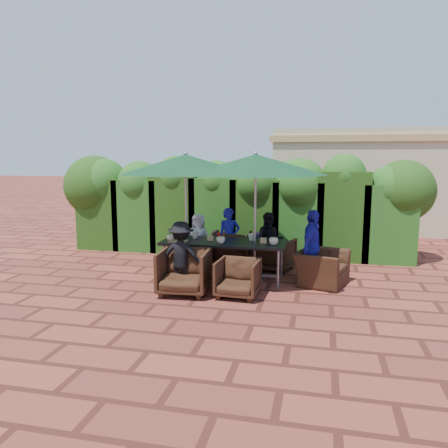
% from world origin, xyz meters
% --- Properties ---
extents(ground, '(80.00, 80.00, 0.00)m').
position_xyz_m(ground, '(0.00, 0.00, 0.00)').
color(ground, brown).
rests_on(ground, ground).
extents(dining_table, '(2.38, 0.90, 0.75)m').
position_xyz_m(dining_table, '(0.20, 0.00, 0.68)').
color(dining_table, black).
rests_on(dining_table, ground).
extents(umbrella_left, '(2.62, 2.62, 2.46)m').
position_xyz_m(umbrella_left, '(-0.56, 0.03, 2.21)').
color(umbrella_left, gray).
rests_on(umbrella_left, ground).
extents(umbrella_right, '(2.67, 2.67, 2.46)m').
position_xyz_m(umbrella_right, '(0.80, 0.06, 2.21)').
color(umbrella_right, gray).
rests_on(umbrella_right, ground).
extents(chair_far_left, '(0.75, 0.71, 0.72)m').
position_xyz_m(chair_far_left, '(-0.72, 0.89, 0.36)').
color(chair_far_left, black).
rests_on(chair_far_left, ground).
extents(chair_far_mid, '(0.86, 0.81, 0.84)m').
position_xyz_m(chair_far_mid, '(0.15, 1.02, 0.42)').
color(chair_far_mid, black).
rests_on(chair_far_mid, ground).
extents(chair_far_right, '(0.91, 0.88, 0.75)m').
position_xyz_m(chair_far_right, '(1.09, 0.89, 0.38)').
color(chair_far_right, black).
rests_on(chair_far_right, ground).
extents(chair_near_left, '(0.89, 0.84, 0.86)m').
position_xyz_m(chair_near_left, '(-0.27, -1.04, 0.43)').
color(chair_near_left, black).
rests_on(chair_near_left, ground).
extents(chair_near_right, '(0.73, 0.69, 0.71)m').
position_xyz_m(chair_near_right, '(0.67, -1.00, 0.36)').
color(chair_near_right, black).
rests_on(chair_near_right, ground).
extents(chair_end_right, '(0.88, 1.10, 0.84)m').
position_xyz_m(chair_end_right, '(2.06, 0.07, 0.42)').
color(chair_end_right, black).
rests_on(chair_end_right, ground).
extents(adult_far_left, '(0.60, 0.41, 1.13)m').
position_xyz_m(adult_far_left, '(-0.59, 1.00, 0.57)').
color(adult_far_left, silver).
rests_on(adult_far_left, ground).
extents(adult_far_mid, '(0.57, 0.53, 1.28)m').
position_xyz_m(adult_far_mid, '(0.11, 0.93, 0.64)').
color(adult_far_mid, '#1D1D9D').
rests_on(adult_far_mid, ground).
extents(adult_far_right, '(0.62, 0.42, 1.22)m').
position_xyz_m(adult_far_right, '(0.98, 0.90, 0.61)').
color(adult_far_right, black).
rests_on(adult_far_right, ground).
extents(adult_near_left, '(0.82, 0.42, 1.24)m').
position_xyz_m(adult_near_left, '(-0.38, -0.85, 0.62)').
color(adult_near_left, black).
rests_on(adult_near_left, ground).
extents(adult_end_right, '(0.60, 0.90, 1.40)m').
position_xyz_m(adult_end_right, '(1.87, -0.00, 0.70)').
color(adult_end_right, '#1D1D9D').
rests_on(adult_end_right, ground).
extents(child_left, '(0.32, 0.28, 0.75)m').
position_xyz_m(child_left, '(-0.25, 1.09, 0.37)').
color(child_left, '#D34A88').
rests_on(child_left, ground).
extents(child_right, '(0.33, 0.30, 0.75)m').
position_xyz_m(child_right, '(0.67, 1.15, 0.38)').
color(child_right, '#7B4EA9').
rests_on(child_right, ground).
extents(pedestrian_a, '(1.74, 1.18, 1.76)m').
position_xyz_m(pedestrian_a, '(1.47, 4.27, 0.88)').
color(pedestrian_a, green).
rests_on(pedestrian_a, ground).
extents(pedestrian_b, '(0.93, 0.66, 1.77)m').
position_xyz_m(pedestrian_b, '(2.49, 4.54, 0.88)').
color(pedestrian_b, '#D34A88').
rests_on(pedestrian_b, ground).
extents(pedestrian_c, '(1.26, 1.17, 1.85)m').
position_xyz_m(pedestrian_c, '(3.13, 4.18, 0.92)').
color(pedestrian_c, gray).
rests_on(pedestrian_c, ground).
extents(cup_a, '(0.15, 0.15, 0.12)m').
position_xyz_m(cup_a, '(-0.81, -0.18, 0.81)').
color(cup_a, beige).
rests_on(cup_a, dining_table).
extents(cup_b, '(0.14, 0.14, 0.13)m').
position_xyz_m(cup_b, '(-0.42, 0.16, 0.82)').
color(cup_b, beige).
rests_on(cup_b, dining_table).
extents(cup_c, '(0.16, 0.16, 0.13)m').
position_xyz_m(cup_c, '(0.20, -0.23, 0.81)').
color(cup_c, beige).
rests_on(cup_c, dining_table).
extents(cup_d, '(0.14, 0.14, 0.13)m').
position_xyz_m(cup_d, '(0.71, 0.21, 0.82)').
color(cup_d, beige).
rests_on(cup_d, dining_table).
extents(cup_e, '(0.17, 0.17, 0.13)m').
position_xyz_m(cup_e, '(1.18, -0.13, 0.82)').
color(cup_e, beige).
rests_on(cup_e, dining_table).
extents(ketchup_bottle, '(0.04, 0.04, 0.17)m').
position_xyz_m(ketchup_bottle, '(0.09, 0.05, 0.83)').
color(ketchup_bottle, '#B20C0A').
rests_on(ketchup_bottle, dining_table).
extents(sauce_bottle, '(0.04, 0.04, 0.17)m').
position_xyz_m(sauce_bottle, '(0.19, 0.10, 0.83)').
color(sauce_bottle, '#4C230C').
rests_on(sauce_bottle, dining_table).
extents(serving_tray, '(0.35, 0.25, 0.02)m').
position_xyz_m(serving_tray, '(-0.65, -0.23, 0.76)').
color(serving_tray, '#9E704C').
rests_on(serving_tray, dining_table).
extents(number_block_left, '(0.12, 0.06, 0.10)m').
position_xyz_m(number_block_left, '(-0.07, 0.02, 0.80)').
color(number_block_left, tan).
rests_on(number_block_left, dining_table).
extents(number_block_right, '(0.12, 0.06, 0.10)m').
position_xyz_m(number_block_right, '(0.97, -0.01, 0.80)').
color(number_block_right, tan).
rests_on(number_block_right, dining_table).
extents(hedge_wall, '(9.10, 1.60, 2.43)m').
position_xyz_m(hedge_wall, '(-0.20, 2.32, 1.34)').
color(hedge_wall, '#193B10').
rests_on(hedge_wall, ground).
extents(building, '(6.20, 3.08, 3.20)m').
position_xyz_m(building, '(3.50, 6.99, 1.61)').
color(building, '#BBAC8B').
rests_on(building, ground).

